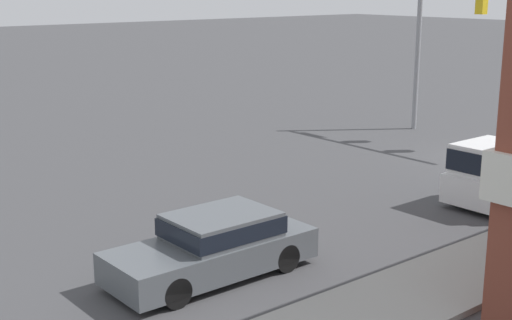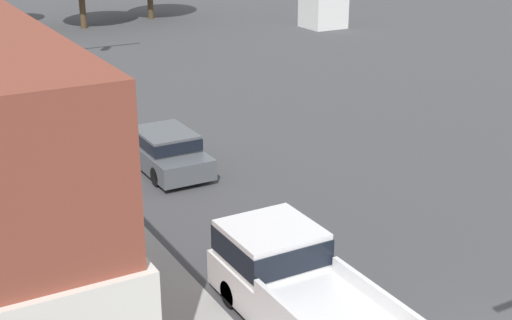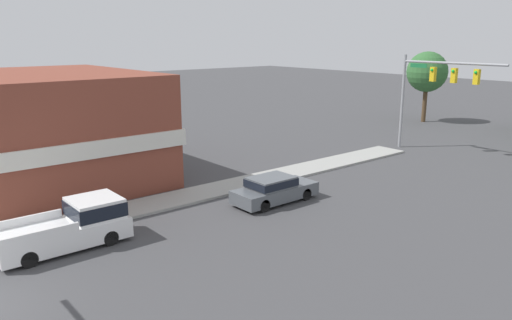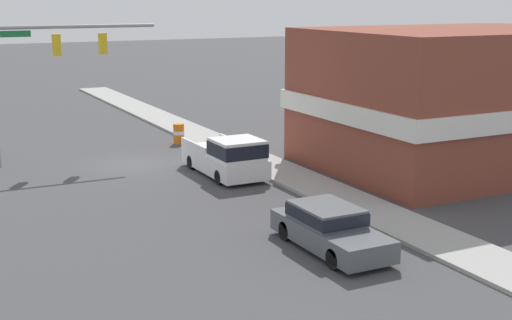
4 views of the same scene
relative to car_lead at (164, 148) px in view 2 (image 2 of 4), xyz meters
name	(u,v)px [view 2 (image 2 of 4)]	position (x,y,z in m)	size (l,w,h in m)	color
car_lead	(164,148)	(0.00, 0.00, 0.00)	(1.87, 4.79, 1.43)	black
pickup_truck_parked	(292,282)	(-1.13, -10.20, 0.18)	(2.14, 5.29, 1.90)	black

